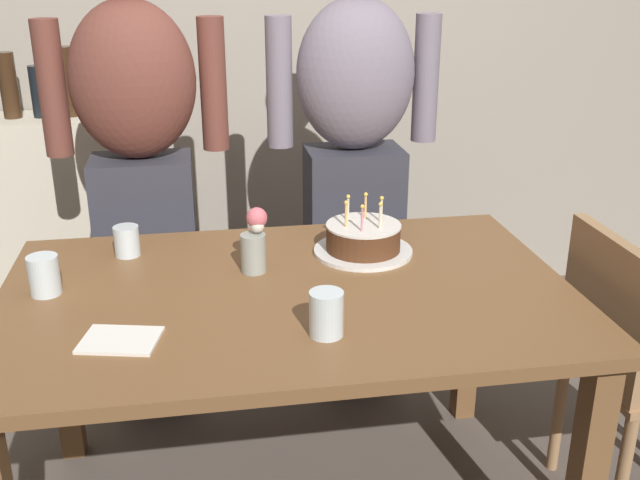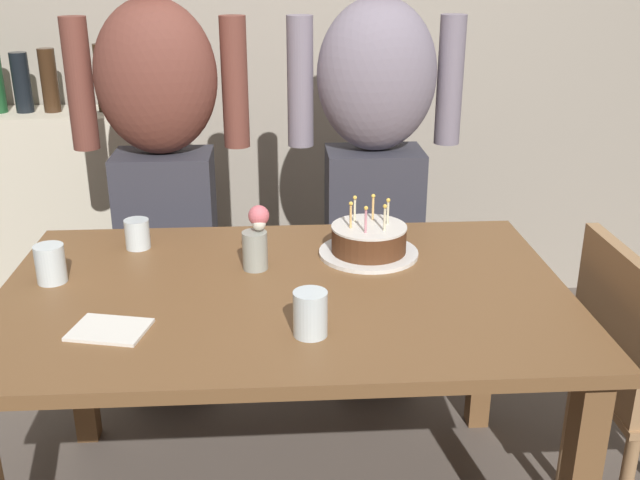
{
  "view_description": "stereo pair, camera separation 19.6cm",
  "coord_description": "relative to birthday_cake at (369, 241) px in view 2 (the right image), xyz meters",
  "views": [
    {
      "loc": [
        -0.21,
        -1.76,
        1.57
      ],
      "look_at": [
        0.1,
        0.09,
        0.84
      ],
      "focal_mm": 41.47,
      "sensor_mm": 36.0,
      "label": 1
    },
    {
      "loc": [
        -0.02,
        -1.78,
        1.57
      ],
      "look_at": [
        0.1,
        0.09,
        0.84
      ],
      "focal_mm": 41.47,
      "sensor_mm": 36.0,
      "label": 2
    }
  ],
  "objects": [
    {
      "name": "water_glass_side",
      "position": [
        -0.19,
        -0.48,
        0.01
      ],
      "size": [
        0.08,
        0.08,
        0.11
      ],
      "primitive_type": "cylinder",
      "color": "silver",
      "rests_on": "dining_table"
    },
    {
      "name": "shelf_cabinet",
      "position": [
        -1.13,
        1.12,
        -0.29
      ],
      "size": [
        0.79,
        0.3,
        1.23
      ],
      "color": "beige",
      "rests_on": "ground_plane"
    },
    {
      "name": "water_glass_far",
      "position": [
        -0.68,
        0.1,
        0.0
      ],
      "size": [
        0.07,
        0.07,
        0.09
      ],
      "primitive_type": "cylinder",
      "color": "silver",
      "rests_on": "dining_table"
    },
    {
      "name": "birthday_cake",
      "position": [
        0.0,
        0.0,
        0.0
      ],
      "size": [
        0.29,
        0.29,
        0.17
      ],
      "color": "white",
      "rests_on": "dining_table"
    },
    {
      "name": "back_wall",
      "position": [
        -0.25,
        1.34,
        0.52
      ],
      "size": [
        5.2,
        0.1,
        2.6
      ],
      "primitive_type": "cube",
      "color": "#9E9384",
      "rests_on": "ground_plane"
    },
    {
      "name": "person_man_bearded",
      "position": [
        -0.66,
        0.53,
        0.09
      ],
      "size": [
        0.61,
        0.27,
        1.66
      ],
      "rotation": [
        0.0,
        0.0,
        3.14
      ],
      "color": "#33333D",
      "rests_on": "ground_plane"
    },
    {
      "name": "flower_vase",
      "position": [
        -0.32,
        -0.08,
        0.05
      ],
      "size": [
        0.08,
        0.08,
        0.18
      ],
      "color": "#999E93",
      "rests_on": "dining_table"
    },
    {
      "name": "water_glass_near",
      "position": [
        -0.87,
        -0.14,
        0.01
      ],
      "size": [
        0.08,
        0.08,
        0.1
      ],
      "primitive_type": "cylinder",
      "color": "silver",
      "rests_on": "dining_table"
    },
    {
      "name": "napkin_stack",
      "position": [
        -0.66,
        -0.43,
        -0.04
      ],
      "size": [
        0.2,
        0.17,
        0.01
      ],
      "primitive_type": "cube",
      "rotation": [
        0.0,
        0.0,
        -0.23
      ],
      "color": "white",
      "rests_on": "dining_table"
    },
    {
      "name": "dining_table",
      "position": [
        -0.25,
        -0.21,
        -0.14
      ],
      "size": [
        1.5,
        0.96,
        0.74
      ],
      "color": "brown",
      "rests_on": "ground_plane"
    },
    {
      "name": "person_woman_cardigan",
      "position": [
        0.08,
        0.53,
        0.09
      ],
      "size": [
        0.61,
        0.27,
        1.66
      ],
      "rotation": [
        0.0,
        0.0,
        3.14
      ],
      "color": "#33333D",
      "rests_on": "ground_plane"
    },
    {
      "name": "dining_chair",
      "position": [
        0.7,
        -0.33,
        -0.27
      ],
      "size": [
        0.42,
        0.42,
        0.87
      ],
      "rotation": [
        0.0,
        0.0,
        1.57
      ],
      "color": "#A37A51",
      "rests_on": "ground_plane"
    }
  ]
}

